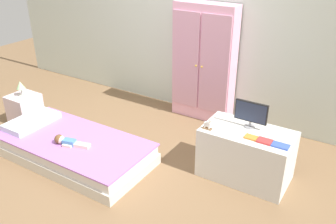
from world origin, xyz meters
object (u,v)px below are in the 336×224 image
at_px(doll, 65,141).
at_px(rocking_horse_toy, 208,124).
at_px(bed, 74,149).
at_px(book_orange, 251,137).
at_px(wardrobe, 204,63).
at_px(book_blue, 281,146).
at_px(nightstand, 25,109).
at_px(book_red, 265,141).
at_px(tv_stand, 246,154).
at_px(tv_monitor, 251,113).
at_px(table_lamp, 20,86).

relative_size(doll, rocking_horse_toy, 3.41).
bearing_deg(bed, book_orange, 17.56).
bearing_deg(wardrobe, book_blue, -39.45).
bearing_deg(book_orange, rocking_horse_toy, -171.91).
height_order(nightstand, book_red, book_red).
xyz_separation_m(wardrobe, tv_stand, (0.97, -0.96, -0.48)).
xyz_separation_m(wardrobe, book_red, (1.16, -1.07, -0.21)).
relative_size(bed, tv_stand, 1.96).
height_order(nightstand, tv_monitor, tv_monitor).
xyz_separation_m(table_lamp, tv_stand, (2.77, 0.40, -0.25)).
xyz_separation_m(doll, tv_monitor, (1.63, 0.85, 0.39)).
bearing_deg(wardrobe, rocking_horse_toy, -60.98).
bearing_deg(nightstand, book_blue, 5.27).
distance_m(bed, tv_stand, 1.80).
height_order(wardrobe, tv_stand, wardrobe).
relative_size(nightstand, tv_monitor, 1.21).
distance_m(doll, book_blue, 2.10).
relative_size(table_lamp, book_red, 1.44).
xyz_separation_m(nightstand, tv_stand, (2.77, 0.40, 0.07)).
height_order(bed, nightstand, nightstand).
distance_m(bed, table_lamp, 1.20).
bearing_deg(book_orange, wardrobe, 133.96).
distance_m(tv_stand, rocking_horse_toy, 0.49).
height_order(bed, book_orange, book_orange).
relative_size(doll, tv_stand, 0.46).
bearing_deg(table_lamp, bed, -13.33).
xyz_separation_m(bed, nightstand, (-1.10, 0.26, 0.08)).
height_order(bed, table_lamp, table_lamp).
relative_size(bed, rocking_horse_toy, 14.69).
distance_m(bed, wardrobe, 1.87).
bearing_deg(table_lamp, tv_monitor, 9.89).
relative_size(table_lamp, tv_stand, 0.22).
xyz_separation_m(table_lamp, tv_monitor, (2.74, 0.48, 0.15)).
xyz_separation_m(tv_monitor, book_orange, (0.09, -0.19, -0.14)).
height_order(doll, table_lamp, table_lamp).
xyz_separation_m(nightstand, book_blue, (3.10, 0.29, 0.33)).
bearing_deg(book_orange, bed, -162.44).
bearing_deg(doll, table_lamp, 161.59).
distance_m(table_lamp, book_orange, 2.85).
bearing_deg(bed, nightstand, 166.67).
height_order(tv_stand, book_red, book_red).
distance_m(book_orange, book_red, 0.13).
bearing_deg(nightstand, book_orange, 5.76).
distance_m(nightstand, book_blue, 3.13).
bearing_deg(tv_monitor, doll, -152.43).
distance_m(bed, tv_monitor, 1.88).
bearing_deg(table_lamp, doll, -18.41).
distance_m(nightstand, table_lamp, 0.32).
bearing_deg(book_orange, tv_monitor, 114.30).
bearing_deg(wardrobe, bed, -113.37).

